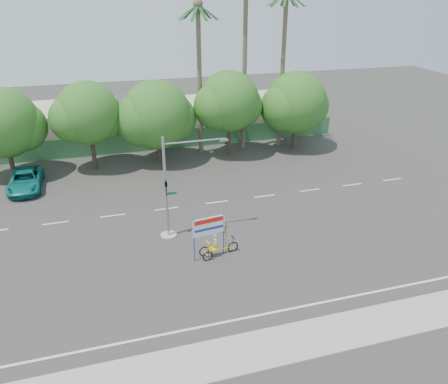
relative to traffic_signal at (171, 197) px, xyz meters
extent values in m
plane|color=#33302D|center=(2.20, -3.98, -2.92)|extent=(120.00, 120.00, 0.00)
cube|color=gray|center=(2.20, -11.48, -2.86)|extent=(50.00, 2.40, 0.12)
cube|color=#336B3D|center=(2.20, 17.52, -1.92)|extent=(38.00, 0.08, 2.00)
cube|color=beige|center=(-7.80, 22.02, -0.92)|extent=(12.00, 8.00, 4.00)
cube|color=beige|center=(10.20, 22.02, -1.12)|extent=(14.00, 8.00, 3.60)
cylinder|color=#473828|center=(-11.80, 14.02, -1.16)|extent=(0.40, 0.40, 3.52)
sphere|color=#25581A|center=(-11.80, 14.02, 2.04)|extent=(6.00, 6.00, 6.00)
sphere|color=#25581A|center=(-10.45, 14.32, 1.48)|extent=(4.32, 4.32, 4.32)
cylinder|color=#473828|center=(-4.80, 14.02, -1.05)|extent=(0.40, 0.40, 3.74)
sphere|color=#25581A|center=(-4.80, 14.02, 2.35)|extent=(5.60, 5.60, 5.60)
sphere|color=#25581A|center=(-3.54, 14.32, 1.76)|extent=(4.03, 4.03, 4.03)
sphere|color=#25581A|center=(-6.06, 13.77, 2.01)|extent=(4.26, 4.26, 4.26)
cylinder|color=#473828|center=(1.20, 14.02, -1.27)|extent=(0.40, 0.40, 3.30)
sphere|color=#25581A|center=(1.20, 14.02, 1.73)|extent=(6.40, 6.40, 6.40)
sphere|color=#25581A|center=(2.64, 14.32, 1.21)|extent=(4.61, 4.61, 4.61)
sphere|color=#25581A|center=(-0.24, 13.77, 1.43)|extent=(4.86, 4.86, 4.86)
cylinder|color=#473828|center=(8.20, 14.02, -0.98)|extent=(0.40, 0.40, 3.87)
sphere|color=#25581A|center=(8.20, 14.02, 2.54)|extent=(5.80, 5.80, 5.80)
sphere|color=#25581A|center=(9.50, 14.32, 1.92)|extent=(4.18, 4.18, 4.18)
sphere|color=#25581A|center=(6.89, 13.77, 2.19)|extent=(4.41, 4.41, 4.41)
cylinder|color=#473828|center=(15.20, 14.02, -1.20)|extent=(0.40, 0.40, 3.43)
sphere|color=#25581A|center=(15.20, 14.02, 1.92)|extent=(6.20, 6.20, 6.20)
sphere|color=#25581A|center=(16.59, 14.32, 1.37)|extent=(4.46, 4.46, 4.46)
sphere|color=#25581A|center=(13.80, 13.77, 1.61)|extent=(4.71, 4.71, 4.71)
cylinder|color=#70604C|center=(10.20, 15.52, 5.58)|extent=(0.44, 0.44, 17.00)
cylinder|color=#70604C|center=(14.20, 15.52, 4.58)|extent=(0.44, 0.44, 15.00)
cylinder|color=#70604C|center=(5.70, 15.52, 4.08)|extent=(0.44, 0.44, 14.00)
sphere|color=#70604C|center=(5.70, 15.52, 11.08)|extent=(0.90, 0.90, 0.90)
cube|color=#1C4C21|center=(6.64, 15.52, 10.42)|extent=(1.91, 0.28, 1.36)
cube|color=#1C4C21|center=(6.42, 16.12, 10.42)|extent=(1.65, 1.44, 1.36)
cube|color=#1C4C21|center=(5.86, 16.44, 10.42)|extent=(0.61, 1.93, 1.36)
cube|color=#1C4C21|center=(5.23, 16.33, 10.42)|extent=(1.20, 1.80, 1.36)
cube|color=#1C4C21|center=(4.81, 15.84, 10.42)|extent=(1.89, 0.92, 1.36)
cube|color=#1C4C21|center=(4.81, 15.19, 10.42)|extent=(1.89, 0.92, 1.36)
cube|color=#1C4C21|center=(5.23, 14.70, 10.42)|extent=(1.20, 1.80, 1.36)
cube|color=#1C4C21|center=(5.86, 14.59, 10.42)|extent=(0.61, 1.93, 1.36)
cube|color=#1C4C21|center=(6.42, 14.91, 10.42)|extent=(1.65, 1.44, 1.36)
cylinder|color=gray|center=(-0.30, 0.02, -2.87)|extent=(1.10, 1.10, 0.10)
cylinder|color=gray|center=(-0.30, 0.02, 0.58)|extent=(0.18, 0.18, 7.00)
cylinder|color=gray|center=(1.70, 0.02, 3.63)|extent=(4.00, 0.10, 0.10)
cube|color=gray|center=(3.60, 0.02, 3.53)|extent=(0.55, 0.20, 0.12)
imported|color=black|center=(-0.30, -0.20, 0.68)|extent=(0.16, 0.20, 1.00)
cube|color=#14662D|center=(0.05, 0.02, 0.23)|extent=(0.70, 0.04, 0.18)
torus|color=black|center=(3.31, -3.05, -2.59)|extent=(0.74, 0.18, 0.73)
torus|color=black|center=(1.45, -3.01, -2.62)|extent=(0.69, 0.17, 0.69)
torus|color=black|center=(1.53, -3.61, -2.62)|extent=(0.69, 0.17, 0.69)
cube|color=yellow|center=(2.40, -3.18, -2.53)|extent=(1.83, 0.32, 0.07)
cube|color=yellow|center=(1.49, -3.31, -2.59)|extent=(0.15, 0.65, 0.05)
cube|color=yellow|center=(1.97, -3.24, -2.38)|extent=(0.60, 0.52, 0.07)
cube|color=yellow|center=(1.68, -3.28, -2.07)|extent=(0.31, 0.48, 0.59)
cylinder|color=black|center=(3.31, -3.05, -2.16)|extent=(0.04, 0.04, 0.60)
cube|color=black|center=(3.31, -3.05, -1.87)|extent=(0.11, 0.49, 0.04)
imported|color=#CCB284|center=(2.13, -3.22, -1.97)|extent=(0.34, 0.46, 1.17)
cylinder|color=#1A2DC7|center=(0.74, -3.41, -1.46)|extent=(0.07, 0.07, 2.93)
cylinder|color=#1A2DC7|center=(2.67, -3.14, -1.46)|extent=(0.07, 0.07, 2.93)
cube|color=white|center=(1.70, -3.28, -0.70)|extent=(2.05, 0.34, 1.19)
cube|color=red|center=(1.71, -3.31, -0.32)|extent=(1.83, 0.27, 0.28)
cube|color=#1A2DC7|center=(1.71, -3.31, -0.86)|extent=(1.83, 0.27, 0.15)
cylinder|color=black|center=(2.83, -3.12, -1.78)|extent=(0.02, 0.02, 2.28)
cube|color=red|center=(2.46, -3.17, -1.08)|extent=(0.95, 0.15, 0.71)
imported|color=#10716F|center=(-10.43, 10.95, -2.15)|extent=(2.56, 5.52, 1.53)
camera|label=1|loc=(-3.83, -25.61, 12.40)|focal=35.00mm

